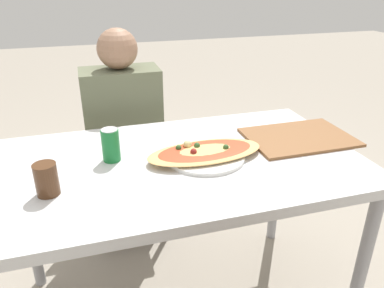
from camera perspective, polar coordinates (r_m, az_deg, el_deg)
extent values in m
cube|color=silver|center=(1.42, -1.98, -3.12)|extent=(1.38, 0.79, 0.04)
cylinder|color=#99999E|center=(1.66, 24.36, -17.03)|extent=(0.05, 0.05, 0.73)
cylinder|color=#99999E|center=(1.91, -23.74, -10.96)|extent=(0.05, 0.05, 0.73)
cylinder|color=#99999E|center=(2.10, 12.76, -5.75)|extent=(0.05, 0.05, 0.73)
cube|color=#3F2D1E|center=(2.12, -9.96, -3.07)|extent=(0.40, 0.40, 0.04)
cube|color=#3F2D1E|center=(2.20, -11.01, 4.24)|extent=(0.38, 0.03, 0.40)
cylinder|color=#38383D|center=(2.12, -4.27, -9.98)|extent=(0.03, 0.03, 0.41)
cylinder|color=#38383D|center=(2.09, -13.59, -11.25)|extent=(0.03, 0.03, 0.41)
cylinder|color=#38383D|center=(2.40, -6.05, -5.48)|extent=(0.03, 0.03, 0.41)
cylinder|color=#38383D|center=(2.37, -14.19, -6.52)|extent=(0.03, 0.03, 0.41)
cylinder|color=#2D2D38|center=(2.14, -6.79, -9.07)|extent=(0.10, 0.10, 0.45)
cylinder|color=#2D2D38|center=(2.12, -11.51, -9.70)|extent=(0.10, 0.10, 0.45)
cube|color=#60664C|center=(1.98, -10.45, 3.78)|extent=(0.39, 0.22, 0.52)
sphere|color=#997056|center=(1.88, -11.32, 14.05)|extent=(0.20, 0.20, 0.20)
cylinder|color=white|center=(1.43, 2.02, -1.80)|extent=(0.30, 0.30, 0.01)
ellipsoid|color=#E0AD66|center=(1.42, 2.03, -1.19)|extent=(0.46, 0.23, 0.02)
ellipsoid|color=#B24223|center=(1.42, 2.03, -0.97)|extent=(0.38, 0.19, 0.01)
sphere|color=#335928|center=(1.43, 5.19, -0.48)|extent=(0.02, 0.02, 0.02)
sphere|color=beige|center=(1.44, -0.69, -0.04)|extent=(0.03, 0.03, 0.03)
sphere|color=#335928|center=(1.44, 0.76, -0.23)|extent=(0.02, 0.02, 0.02)
sphere|color=#335928|center=(1.42, -2.06, -0.56)|extent=(0.02, 0.02, 0.02)
sphere|color=maroon|center=(1.39, 0.24, -1.18)|extent=(0.02, 0.02, 0.02)
cylinder|color=#197233|center=(1.41, -12.27, -0.19)|extent=(0.07, 0.07, 0.12)
cylinder|color=silver|center=(1.39, -12.51, 2.14)|extent=(0.06, 0.06, 0.00)
cylinder|color=#4C2D19|center=(1.26, -21.29, -5.04)|extent=(0.07, 0.07, 0.11)
cube|color=brown|center=(1.65, 15.95, 1.00)|extent=(0.43, 0.31, 0.01)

